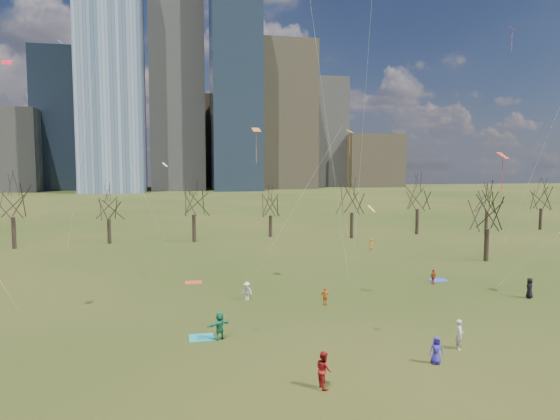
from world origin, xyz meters
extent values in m
plane|color=black|center=(0.00, 0.00, 0.00)|extent=(500.00, 500.00, 0.00)
cube|color=slate|center=(-35.00, 190.00, 59.00)|extent=(26.00, 26.00, 118.00)
cube|color=slate|center=(-8.00, 205.00, 47.50)|extent=(24.00, 24.00, 95.00)
cube|color=#384C66|center=(18.00, 195.00, 52.50)|extent=(22.00, 22.00, 105.00)
cube|color=#726347|center=(45.00, 215.00, 36.00)|extent=(28.00, 28.00, 72.00)
cube|color=#384C66|center=(-60.00, 220.00, 32.50)|extent=(25.00, 25.00, 65.00)
cube|color=slate|center=(70.00, 230.00, 29.00)|extent=(22.00, 22.00, 58.00)
cube|color=#726347|center=(5.00, 240.00, 24.00)|extent=(30.00, 30.00, 48.00)
cube|color=slate|center=(-85.00, 210.00, 18.00)|extent=(35.00, 30.00, 36.00)
cube|color=#726347|center=(95.00, 225.00, 14.00)|extent=(30.00, 28.00, 28.00)
cylinder|color=black|center=(-31.00, 39.00, 2.14)|extent=(0.55, 0.55, 4.28)
cylinder|color=black|center=(-19.00, 41.00, 1.80)|extent=(0.52, 0.52, 3.60)
cylinder|color=black|center=(-7.00, 40.00, 2.02)|extent=(0.54, 0.54, 4.05)
cylinder|color=black|center=(5.00, 43.00, 1.69)|extent=(0.51, 0.51, 3.38)
cylinder|color=black|center=(17.00, 39.00, 1.98)|extent=(0.54, 0.54, 3.96)
cylinder|color=black|center=(29.00, 41.00, 2.07)|extent=(0.54, 0.54, 4.14)
cylinder|color=black|center=(41.00, 40.00, 1.75)|extent=(0.52, 0.52, 3.51)
cylinder|color=black|center=(53.00, 42.00, 1.87)|extent=(0.53, 0.53, 3.74)
cylinder|color=black|center=(26.00, 18.00, 1.91)|extent=(0.53, 0.53, 3.83)
cube|color=teal|center=(-8.09, -1.73, 0.01)|extent=(1.60, 1.50, 0.03)
cube|color=#253CAF|center=(15.38, 10.07, 0.01)|extent=(1.60, 1.50, 0.03)
cube|color=red|center=(-8.04, 14.00, 0.01)|extent=(1.60, 1.50, 0.03)
imported|color=#3025A1|center=(4.62, -8.76, 0.78)|extent=(0.86, 0.68, 1.56)
imported|color=silver|center=(7.17, -6.95, 0.91)|extent=(0.72, 0.80, 1.82)
imported|color=maroon|center=(-2.46, -10.38, 0.94)|extent=(0.81, 0.99, 1.87)
imported|color=orange|center=(1.97, 3.83, 0.72)|extent=(0.88, 0.79, 1.44)
imported|color=#1B7C51|center=(-6.97, -2.31, 0.90)|extent=(1.72, 1.29, 1.81)
imported|color=black|center=(19.49, 2.44, 0.87)|extent=(0.96, 1.01, 1.73)
imported|color=white|center=(-3.93, 6.74, 0.77)|extent=(1.14, 1.03, 1.53)
imported|color=#A74017|center=(14.08, 8.72, 0.71)|extent=(0.90, 0.64, 1.41)
imported|color=orange|center=(15.89, 28.36, 0.72)|extent=(0.58, 0.77, 1.44)
plane|color=orange|center=(-2.33, 11.37, 14.39)|extent=(1.09, 1.00, 0.41)
cylinder|color=silver|center=(0.96, 9.13, 7.89)|extent=(6.59, 4.52, 13.00)
cylinder|color=orange|center=(-2.33, 11.37, 12.73)|extent=(0.04, 0.04, 2.70)
cylinder|color=silver|center=(2.07, 3.56, 13.39)|extent=(6.41, 8.33, 23.99)
plane|color=red|center=(15.93, 1.72, 11.95)|extent=(1.25, 1.17, 0.52)
cylinder|color=red|center=(15.93, 1.72, 10.08)|extent=(0.04, 0.04, 3.15)
cylinder|color=silver|center=(9.38, 14.81, 17.80)|extent=(1.57, 9.14, 32.80)
plane|color=blue|center=(-22.48, 30.22, 25.65)|extent=(0.85, 0.92, 0.42)
cylinder|color=silver|center=(-19.68, 26.28, 13.52)|extent=(5.62, 7.90, 24.25)
plane|color=orange|center=(14.12, 32.38, 15.91)|extent=(1.38, 1.39, 0.48)
cylinder|color=silver|center=(11.04, 28.21, 8.66)|extent=(6.18, 8.34, 14.52)
cylinder|color=orange|center=(14.12, 32.38, 14.10)|extent=(0.04, 0.04, 3.00)
plane|color=yellow|center=(2.01, -5.36, 8.54)|extent=(0.66, 0.69, 0.39)
cylinder|color=silver|center=(-0.63, -10.10, 4.97)|extent=(5.28, 9.49, 7.15)
plane|color=red|center=(-20.24, 2.68, 17.87)|extent=(0.99, 0.90, 0.42)
plane|color=#E15381|center=(31.21, 21.98, 27.94)|extent=(0.91, 0.94, 0.48)
cylinder|color=silver|center=(34.02, 18.50, 14.67)|extent=(5.64, 6.97, 26.54)
cylinder|color=#E15381|center=(31.21, 21.98, 26.51)|extent=(0.04, 0.04, 2.40)
plane|color=white|center=(-10.77, 28.56, 11.30)|extent=(0.81, 0.88, 0.45)
cylinder|color=silver|center=(-12.58, 26.43, 6.35)|extent=(3.64, 4.29, 9.90)
camera|label=1|loc=(-9.59, -33.57, 11.09)|focal=32.00mm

